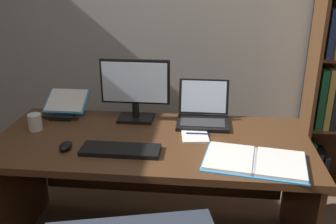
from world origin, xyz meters
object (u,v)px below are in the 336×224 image
Objects in this scene: computer_mouse at (66,146)px; laptop at (203,114)px; keyboard at (121,150)px; coffee_mug at (35,122)px; notepad at (195,135)px; open_binder at (255,161)px; monitor at (135,91)px; desk at (155,162)px; reading_stand_with_book at (66,104)px; pen at (198,133)px.

laptop is at bearing 32.40° from computer_mouse.
coffee_mug is at bearing 157.91° from keyboard.
keyboard is 4.04× the size of computer_mouse.
notepad is at bearing 32.85° from keyboard.
notepad is 2.12× the size of coffee_mug.
open_binder is at bearing -12.54° from coffee_mug.
monitor is 0.47m from notepad.
open_binder reaches higher than desk.
laptop is at bearing -3.14° from reading_stand_with_book.
desk is 0.46m from monitor.
coffee_mug reaches higher than notepad.
reading_stand_with_book is 0.50× the size of open_binder.
keyboard is at bearing -22.09° from coffee_mug.
computer_mouse is 0.74× the size of pen.
reading_stand_with_book is 0.92m from pen.
laptop is at bearing 0.83° from monitor.
reading_stand_with_book reaches higher than keyboard.
open_binder is (0.69, -0.05, -0.00)m from keyboard.
notepad is (0.68, 0.25, -0.02)m from computer_mouse.
keyboard is 0.77× the size of open_binder.
keyboard is 0.47m from pen.
monitor reaches higher than coffee_mug.
reading_stand_with_book is (-0.91, 0.05, 0.02)m from laptop.
notepad is (-0.04, -0.21, -0.05)m from laptop.
computer_mouse reaches higher than desk.
notepad is 1.50× the size of pen.
pen is at bearing 19.39° from computer_mouse.
laptop reaches higher than desk.
open_binder is 1.30m from coffee_mug.
monitor is 0.79× the size of open_binder.
coffee_mug reaches higher than desk.
keyboard is 2.00× the size of notepad.
notepad is at bearing 0.97° from coffee_mug.
keyboard is at bearing -119.19° from desk.
desk is 12.81× the size of pen.
monitor is at bearing 126.02° from desk.
computer_mouse is at bearing -160.61° from pen.
open_binder is 3.91× the size of pen.
reading_stand_with_book is (-0.62, 0.25, 0.26)m from desk.
desk is 0.56m from computer_mouse.
monitor is 2.07× the size of notepad.
open_binder is 5.53× the size of coffee_mug.
computer_mouse is at bearing -160.08° from notepad.
reading_stand_with_book is at bearing 109.41° from computer_mouse.
laptop is 3.22× the size of coffee_mug.
keyboard is at bearing 0.00° from computer_mouse.
keyboard is at bearing -46.77° from reading_stand_with_book.
keyboard reaches higher than pen.
desk is at bearing 177.77° from notepad.
desk is 0.36m from keyboard.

